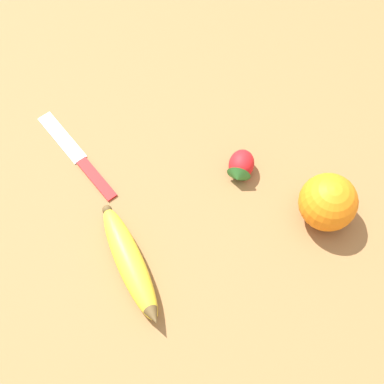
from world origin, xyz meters
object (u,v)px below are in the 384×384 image
(banana, at_px, (130,263))
(strawberry, at_px, (241,166))
(orange, at_px, (328,202))
(paring_knife, at_px, (79,158))

(banana, relative_size, strawberry, 2.99)
(orange, xyz_separation_m, strawberry, (0.12, 0.05, -0.02))
(banana, bearing_deg, paring_knife, -177.95)
(orange, relative_size, strawberry, 1.30)
(banana, distance_m, paring_knife, 0.19)
(banana, bearing_deg, strawberry, 109.13)
(banana, xyz_separation_m, strawberry, (0.02, -0.21, 0.00))
(banana, xyz_separation_m, paring_knife, (0.19, -0.04, -0.01))
(strawberry, xyz_separation_m, paring_knife, (0.17, 0.17, -0.02))
(banana, height_order, strawberry, strawberry)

